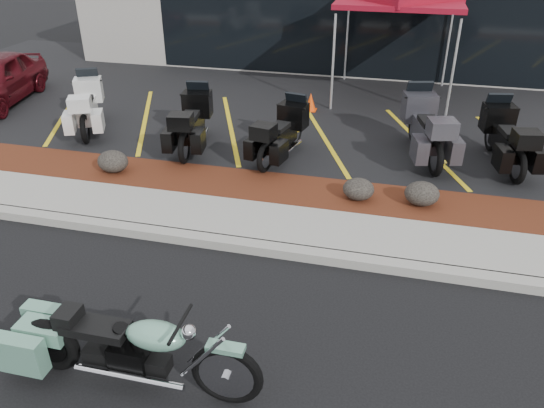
# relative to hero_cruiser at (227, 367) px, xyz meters

# --- Properties ---
(ground) EXTENTS (90.00, 90.00, 0.00)m
(ground) POSITION_rel_hero_cruiser_xyz_m (-0.21, 1.96, -0.52)
(ground) COLOR black
(ground) RESTS_ON ground
(curb) EXTENTS (24.00, 0.25, 0.15)m
(curb) POSITION_rel_hero_cruiser_xyz_m (-0.21, 2.86, -0.44)
(curb) COLOR gray
(curb) RESTS_ON ground
(sidewalk) EXTENTS (24.00, 1.20, 0.15)m
(sidewalk) POSITION_rel_hero_cruiser_xyz_m (-0.21, 3.56, -0.44)
(sidewalk) COLOR gray
(sidewalk) RESTS_ON ground
(mulch_bed) EXTENTS (24.00, 1.20, 0.16)m
(mulch_bed) POSITION_rel_hero_cruiser_xyz_m (-0.21, 4.76, -0.44)
(mulch_bed) COLOR #3E1B0E
(mulch_bed) RESTS_ON ground
(upper_lot) EXTENTS (26.00, 9.60, 0.15)m
(upper_lot) POSITION_rel_hero_cruiser_xyz_m (-0.21, 10.16, -0.44)
(upper_lot) COLOR black
(upper_lot) RESTS_ON ground
(boulder_left) EXTENTS (0.60, 0.50, 0.43)m
(boulder_left) POSITION_rel_hero_cruiser_xyz_m (-3.85, 4.64, -0.14)
(boulder_left) COLOR black
(boulder_left) RESTS_ON mulch_bed
(boulder_mid) EXTENTS (0.55, 0.46, 0.39)m
(boulder_mid) POSITION_rel_hero_cruiser_xyz_m (0.89, 4.65, -0.16)
(boulder_mid) COLOR black
(boulder_mid) RESTS_ON mulch_bed
(boulder_right) EXTENTS (0.59, 0.49, 0.42)m
(boulder_right) POSITION_rel_hero_cruiser_xyz_m (1.97, 4.71, -0.15)
(boulder_right) COLOR black
(boulder_right) RESTS_ON mulch_bed
(hero_cruiser) EXTENTS (2.94, 0.77, 1.03)m
(hero_cruiser) POSITION_rel_hero_cruiser_xyz_m (0.00, 0.00, 0.00)
(hero_cruiser) COLOR #68A187
(hero_cruiser) RESTS_ON ground
(touring_white) EXTENTS (1.66, 2.32, 1.26)m
(touring_white) POSITION_rel_hero_cruiser_xyz_m (-5.82, 7.27, 0.26)
(touring_white) COLOR white
(touring_white) RESTS_ON upper_lot
(touring_black_front) EXTENTS (1.15, 2.25, 1.25)m
(touring_black_front) POSITION_rel_hero_cruiser_xyz_m (-2.92, 6.92, 0.26)
(touring_black_front) COLOR black
(touring_black_front) RESTS_ON upper_lot
(touring_black_mid) EXTENTS (1.16, 2.14, 1.18)m
(touring_black_mid) POSITION_rel_hero_cruiser_xyz_m (-0.70, 6.81, 0.22)
(touring_black_mid) COLOR black
(touring_black_mid) RESTS_ON upper_lot
(touring_grey) EXTENTS (1.44, 2.50, 1.37)m
(touring_grey) POSITION_rel_hero_cruiser_xyz_m (1.80, 7.64, 0.32)
(touring_grey) COLOR #333339
(touring_grey) RESTS_ON upper_lot
(touring_black_rear) EXTENTS (1.22, 2.27, 1.26)m
(touring_black_rear) POSITION_rel_hero_cruiser_xyz_m (3.38, 7.55, 0.26)
(touring_black_rear) COLOR black
(touring_black_rear) RESTS_ON upper_lot
(traffic_cone) EXTENTS (0.31, 0.31, 0.45)m
(traffic_cone) POSITION_rel_hero_cruiser_xyz_m (-0.79, 9.20, -0.14)
(traffic_cone) COLOR #FB4508
(traffic_cone) RESTS_ON upper_lot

